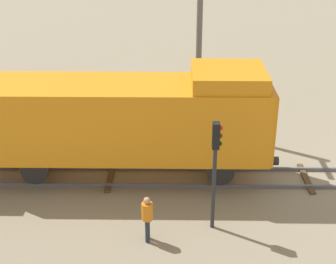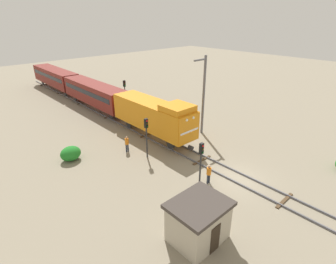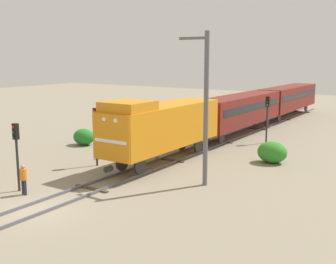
{
  "view_description": "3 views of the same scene",
  "coord_description": "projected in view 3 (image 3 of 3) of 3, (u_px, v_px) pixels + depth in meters",
  "views": [
    {
      "loc": [
        -18.57,
        9.52,
        10.71
      ],
      "look_at": [
        0.93,
        9.78,
        1.7
      ],
      "focal_mm": 55.0,
      "sensor_mm": 36.0,
      "label": 1
    },
    {
      "loc": [
        -17.14,
        -9.74,
        12.82
      ],
      "look_at": [
        -0.98,
        7.77,
        2.08
      ],
      "focal_mm": 28.0,
      "sensor_mm": 36.0,
      "label": 2
    },
    {
      "loc": [
        16.46,
        -12.76,
        7.51
      ],
      "look_at": [
        0.84,
        10.7,
        2.42
      ],
      "focal_mm": 45.0,
      "sensor_mm": 36.0,
      "label": 3
    }
  ],
  "objects": [
    {
      "name": "traffic_signal_mid",
      "position": [
        96.0,
        126.0,
        28.79
      ],
      "size": [
        0.32,
        0.34,
        4.03
      ],
      "color": "#262628",
      "rests_on": "ground"
    },
    {
      "name": "passenger_car_trailing",
      "position": [
        289.0,
        97.0,
        52.32
      ],
      "size": [
        2.84,
        14.0,
        3.66
      ],
      "color": "maroon",
      "rests_on": "railway_track"
    },
    {
      "name": "locomotive",
      "position": [
        161.0,
        125.0,
        29.39
      ],
      "size": [
        2.9,
        11.6,
        4.6
      ],
      "color": "orange",
      "rests_on": "railway_track"
    },
    {
      "name": "worker_by_signal",
      "position": [
        110.0,
        145.0,
        31.4
      ],
      "size": [
        0.38,
        0.38,
        1.7
      ],
      "rotation": [
        0.0,
        0.0,
        4.54
      ],
      "color": "#262B38",
      "rests_on": "ground"
    },
    {
      "name": "catenary_mast",
      "position": [
        205.0,
        106.0,
        24.1
      ],
      "size": [
        1.94,
        0.28,
        8.91
      ],
      "color": "#595960",
      "rests_on": "ground"
    },
    {
      "name": "worker_near_track",
      "position": [
        24.0,
        177.0,
        22.97
      ],
      "size": [
        0.38,
        0.38,
        1.7
      ],
      "rotation": [
        0.0,
        0.0,
        3.56
      ],
      "color": "#262B38",
      "rests_on": "ground"
    },
    {
      "name": "bush_near",
      "position": [
        84.0,
        137.0,
        35.98
      ],
      "size": [
        1.93,
        1.58,
        1.4
      ],
      "primitive_type": "ellipsoid",
      "color": "#217826",
      "rests_on": "ground"
    },
    {
      "name": "traffic_signal_near",
      "position": [
        16.0,
        144.0,
        23.31
      ],
      "size": [
        0.32,
        0.34,
        3.87
      ],
      "color": "#262628",
      "rests_on": "ground"
    },
    {
      "name": "bush_far",
      "position": [
        272.0,
        152.0,
        29.93
      ],
      "size": [
        2.12,
        1.74,
        1.54
      ],
      "primitive_type": "ellipsoid",
      "color": "#2E8326",
      "rests_on": "ground"
    },
    {
      "name": "railway_track",
      "position": [
        34.0,
        209.0,
        20.75
      ],
      "size": [
        2.4,
        97.35,
        0.16
      ],
      "color": "#595960",
      "rests_on": "ground"
    },
    {
      "name": "traffic_signal_far",
      "position": [
        267.0,
        111.0,
        36.38
      ],
      "size": [
        0.32,
        0.34,
        4.1
      ],
      "color": "#262628",
      "rests_on": "ground"
    },
    {
      "name": "ground_plane",
      "position": [
        34.0,
        211.0,
        20.76
      ],
      "size": [
        146.03,
        146.03,
        0.0
      ],
      "primitive_type": "plane",
      "color": "gray"
    },
    {
      "name": "passenger_car_leading",
      "position": [
        240.0,
        109.0,
        40.36
      ],
      "size": [
        2.84,
        14.0,
        3.66
      ],
      "color": "maroon",
      "rests_on": "railway_track"
    }
  ]
}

